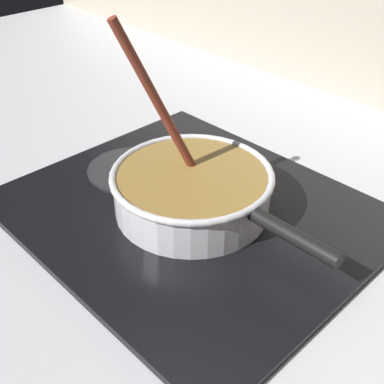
{
  "coord_description": "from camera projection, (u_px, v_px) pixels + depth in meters",
  "views": [
    {
      "loc": [
        0.59,
        -0.26,
        0.49
      ],
      "look_at": [
        0.12,
        0.19,
        0.04
      ],
      "focal_mm": 46.64,
      "sensor_mm": 36.0,
      "label": 1
    }
  ],
  "objects": [
    {
      "name": "hob_plate",
      "position": [
        192.0,
        212.0,
        0.81
      ],
      "size": [
        0.56,
        0.48,
        0.01
      ],
      "primitive_type": "cube",
      "color": "black",
      "rests_on": "ground"
    },
    {
      "name": "spare_burner",
      "position": [
        129.0,
        169.0,
        0.9
      ],
      "size": [
        0.15,
        0.15,
        0.01
      ],
      "primitive_type": "cylinder",
      "color": "#262628",
      "rests_on": "hob_plate"
    },
    {
      "name": "burner_ring",
      "position": [
        192.0,
        207.0,
        0.8
      ],
      "size": [
        0.19,
        0.19,
        0.01
      ],
      "primitive_type": "torus",
      "color": "#592D0C",
      "rests_on": "hob_plate"
    },
    {
      "name": "cooking_pan",
      "position": [
        193.0,
        189.0,
        0.78
      ],
      "size": [
        0.39,
        0.26,
        0.31
      ],
      "color": "silver",
      "rests_on": "hob_plate"
    },
    {
      "name": "ground",
      "position": [
        50.0,
        243.0,
        0.78
      ],
      "size": [
        2.4,
        1.6,
        0.04
      ],
      "primitive_type": "cube",
      "color": "#B7B7BC"
    }
  ]
}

